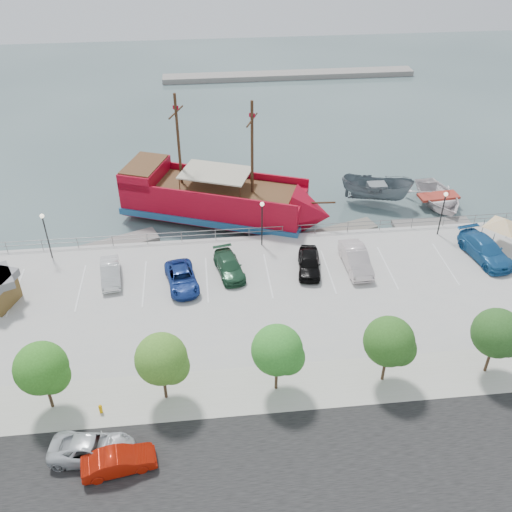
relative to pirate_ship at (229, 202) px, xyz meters
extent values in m
plane|color=#374849|center=(2.45, -12.41, -2.14)|extent=(160.00, 160.00, 0.00)
cube|color=black|center=(2.45, -28.41, -1.13)|extent=(100.00, 8.00, 0.04)
cube|color=#A9A898|center=(2.45, -22.41, -1.12)|extent=(100.00, 4.00, 0.05)
cylinder|color=slate|center=(2.45, -4.61, -0.19)|extent=(50.00, 0.06, 0.06)
cylinder|color=slate|center=(2.45, -4.61, -0.59)|extent=(50.00, 0.06, 0.06)
cube|color=gray|center=(12.45, 42.59, -1.74)|extent=(40.00, 3.00, 0.80)
cube|color=maroon|center=(-1.36, 0.53, -0.10)|extent=(17.92, 11.20, 2.79)
cube|color=navy|center=(-1.36, 0.53, -1.01)|extent=(18.34, 11.62, 0.64)
cone|color=maroon|center=(7.43, -2.89, -0.10)|extent=(5.06, 6.04, 5.14)
cube|color=maroon|center=(-7.85, 3.05, 2.04)|extent=(4.94, 6.16, 1.50)
cube|color=#55341B|center=(-7.85, 3.05, 2.85)|extent=(4.58, 5.68, 0.13)
cube|color=#55341B|center=(-0.86, 0.33, 1.35)|extent=(14.69, 9.44, 0.16)
cube|color=maroon|center=(-0.43, 2.93, 1.67)|extent=(16.06, 6.41, 0.75)
cube|color=maroon|center=(-2.29, -1.87, 1.67)|extent=(16.06, 6.41, 0.75)
cylinder|color=#382111|center=(2.14, -0.83, 5.69)|extent=(0.33, 0.33, 8.79)
cylinder|color=#382111|center=(-4.36, 1.69, 5.69)|extent=(0.33, 0.33, 8.79)
cylinder|color=#382111|center=(2.14, -0.83, 8.36)|extent=(1.30, 3.05, 0.15)
cylinder|color=#382111|center=(-4.36, 1.69, 8.36)|extent=(1.30, 3.05, 0.15)
cube|color=#BAB196|center=(-1.16, 0.45, 2.90)|extent=(7.27, 6.05, 0.13)
cylinder|color=#382111|center=(8.13, -3.16, 1.19)|extent=(2.55, 1.13, 0.63)
imported|color=slate|center=(14.94, 1.80, -0.76)|extent=(7.57, 4.94, 2.74)
imported|color=silver|center=(21.05, 0.70, -1.39)|extent=(5.76, 7.64, 1.50)
cube|color=slate|center=(-10.36, -3.21, -1.93)|extent=(7.49, 4.58, 0.41)
cube|color=#6D675D|center=(10.39, -3.21, -1.95)|extent=(6.91, 3.86, 0.38)
cube|color=slate|center=(19.10, -3.21, -1.92)|extent=(7.44, 2.21, 0.42)
cylinder|color=slate|center=(22.03, -6.94, -0.15)|extent=(0.07, 0.07, 1.97)
cylinder|color=slate|center=(24.35, -7.14, -0.15)|extent=(0.07, 0.07, 1.97)
cylinder|color=slate|center=(21.84, -9.26, -0.15)|extent=(0.07, 0.07, 1.97)
pyramid|color=silver|center=(23.09, -8.20, 1.59)|extent=(4.06, 4.06, 0.80)
imported|color=#B8BDC1|center=(-9.55, -26.35, -0.47)|extent=(5.05, 2.83, 1.33)
imported|color=#AF1807|center=(-7.99, -27.31, -0.46)|extent=(4.26, 2.10, 1.34)
cylinder|color=#EFA200|center=(-9.49, -23.21, -0.87)|extent=(0.21, 0.21, 0.54)
sphere|color=#EFA200|center=(-9.49, -23.21, -0.58)|extent=(0.23, 0.23, 0.23)
cylinder|color=black|center=(-15.55, -5.91, 0.86)|extent=(0.12, 0.12, 4.00)
sphere|color=#FFF2CC|center=(-15.55, -5.91, 2.96)|extent=(0.36, 0.36, 0.36)
cylinder|color=black|center=(2.45, -5.91, 0.86)|extent=(0.12, 0.12, 4.00)
sphere|color=#FFF2CC|center=(2.45, -5.91, 2.96)|extent=(0.36, 0.36, 0.36)
cylinder|color=black|center=(18.45, -5.91, 0.86)|extent=(0.12, 0.12, 4.00)
sphere|color=#FFF2CC|center=(18.45, -5.91, 2.96)|extent=(0.36, 0.36, 0.36)
cylinder|color=#473321|center=(-12.55, -22.41, -0.04)|extent=(0.20, 0.20, 2.20)
sphere|color=#2B691B|center=(-12.55, -22.41, 2.26)|extent=(3.20, 3.20, 3.20)
sphere|color=#2B691B|center=(-11.95, -22.71, 1.86)|extent=(2.20, 2.20, 2.20)
cylinder|color=#473321|center=(-5.55, -22.41, -0.04)|extent=(0.20, 0.20, 2.20)
sphere|color=#3F7020|center=(-5.55, -22.41, 2.26)|extent=(3.20, 3.20, 3.20)
sphere|color=#3F7020|center=(-4.95, -22.71, 1.86)|extent=(2.20, 2.20, 2.20)
cylinder|color=#473321|center=(1.45, -22.41, -0.04)|extent=(0.20, 0.20, 2.20)
sphere|color=#2B7222|center=(1.45, -22.41, 2.26)|extent=(3.20, 3.20, 3.20)
sphere|color=#2B7222|center=(2.05, -22.71, 1.86)|extent=(2.20, 2.20, 2.20)
cylinder|color=#473321|center=(8.45, -22.41, -0.04)|extent=(0.20, 0.20, 2.20)
sphere|color=#27551A|center=(8.45, -22.41, 2.26)|extent=(3.20, 3.20, 3.20)
sphere|color=#27551A|center=(9.05, -22.71, 1.86)|extent=(2.20, 2.20, 2.20)
cylinder|color=#473321|center=(15.45, -22.41, -0.04)|extent=(0.20, 0.20, 2.20)
sphere|color=#224819|center=(15.45, -22.41, 2.26)|extent=(3.20, 3.20, 3.20)
sphere|color=#224819|center=(16.05, -22.71, 1.86)|extent=(2.20, 2.20, 2.20)
imported|color=silver|center=(-10.21, -9.61, -0.45)|extent=(1.97, 4.33, 1.38)
imported|color=navy|center=(-4.51, -10.96, -0.46)|extent=(3.03, 5.16, 1.35)
imported|color=#204A30|center=(-0.68, -9.70, -0.46)|extent=(2.75, 4.90, 1.34)
imported|color=black|center=(5.86, -10.06, -0.38)|extent=(2.43, 4.63, 1.50)
imported|color=beige|center=(9.77, -10.08, -0.30)|extent=(1.92, 5.12, 1.67)
imported|color=#1C5791|center=(20.96, -9.90, -0.30)|extent=(3.37, 6.10, 1.67)
camera|label=1|loc=(-2.51, -47.19, 26.89)|focal=40.00mm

